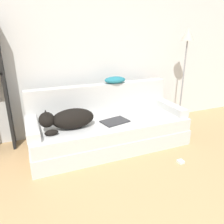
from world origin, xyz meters
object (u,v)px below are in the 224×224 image
(throw_pillow, at_px, (115,80))
(floor_lamp, at_px, (186,52))
(dog, at_px, (68,119))
(laptop, at_px, (115,121))
(power_adapter, at_px, (181,162))
(couch, at_px, (109,133))

(throw_pillow, bearing_deg, floor_lamp, -2.63)
(dog, height_order, floor_lamp, floor_lamp)
(laptop, relative_size, power_adapter, 5.41)
(laptop, distance_m, power_adapter, 1.00)
(couch, bearing_deg, floor_lamp, 11.10)
(couch, relative_size, throw_pillow, 6.73)
(throw_pillow, bearing_deg, couch, -123.80)
(dog, distance_m, laptop, 0.64)
(couch, bearing_deg, throw_pillow, 56.20)
(couch, height_order, floor_lamp, floor_lamp)
(throw_pillow, height_order, floor_lamp, floor_lamp)
(dog, bearing_deg, power_adapter, -29.13)
(dog, xyz_separation_m, floor_lamp, (2.05, 0.37, 0.72))
(throw_pillow, bearing_deg, power_adapter, -68.94)
(power_adapter, bearing_deg, laptop, 132.45)
(power_adapter, bearing_deg, floor_lamp, 52.98)
(dog, height_order, throw_pillow, throw_pillow)
(power_adapter, bearing_deg, dog, 150.87)
(floor_lamp, relative_size, power_adapter, 21.93)
(throw_pillow, distance_m, power_adapter, 1.48)
(couch, xyz_separation_m, laptop, (0.04, -0.10, 0.21))
(dog, relative_size, power_adapter, 9.25)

